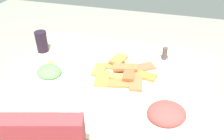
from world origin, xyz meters
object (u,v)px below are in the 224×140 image
object	(u,v)px
salad_plate_greens	(166,114)
soda_can	(42,42)
paper_napkin	(81,108)
fork	(83,104)
pide_platter	(122,73)
spoon	(79,110)
dining_table	(106,89)
drinking_glass	(83,43)
salad_plate_rice	(49,72)
condiment_caddy	(167,57)

from	to	relation	value
salad_plate_greens	soda_can	distance (m)	0.82
salad_plate_greens	paper_napkin	distance (m)	0.34
soda_can	fork	world-z (taller)	soda_can
pide_platter	paper_napkin	size ratio (longest dim) A/B	2.40
spoon	salad_plate_greens	bearing A→B (deg)	-168.34
dining_table	spoon	world-z (taller)	spoon
pide_platter	spoon	distance (m)	0.31
pide_platter	spoon	xyz separation A→B (m)	(0.10, 0.29, -0.01)
paper_napkin	spoon	xyz separation A→B (m)	(0.00, 0.02, 0.00)
salad_plate_greens	soda_can	size ratio (longest dim) A/B	1.76
salad_plate_greens	drinking_glass	bearing A→B (deg)	-39.47
drinking_glass	spoon	bearing A→B (deg)	110.37
paper_napkin	salad_plate_rice	bearing A→B (deg)	-36.22
pide_platter	soda_can	xyz separation A→B (m)	(0.50, -0.11, 0.05)
salad_plate_greens	condiment_caddy	distance (m)	0.44
pide_platter	paper_napkin	world-z (taller)	pide_platter
salad_plate_greens	pide_platter	bearing A→B (deg)	-45.11
soda_can	fork	xyz separation A→B (m)	(-0.40, 0.37, -0.06)
dining_table	spoon	bearing A→B (deg)	84.34
salad_plate_rice	soda_can	bearing A→B (deg)	-53.19
pide_platter	salad_plate_greens	xyz separation A→B (m)	(-0.24, 0.24, 0.01)
salad_plate_rice	fork	world-z (taller)	salad_plate_rice
fork	dining_table	bearing A→B (deg)	-96.87
salad_plate_greens	salad_plate_rice	size ratio (longest dim) A/B	1.11
salad_plate_greens	fork	size ratio (longest dim) A/B	1.34
pide_platter	drinking_glass	bearing A→B (deg)	-33.93
dining_table	spoon	distance (m)	0.29
dining_table	paper_napkin	bearing A→B (deg)	83.94
pide_platter	condiment_caddy	world-z (taller)	condiment_caddy
soda_can	paper_napkin	size ratio (longest dim) A/B	0.83
drinking_glass	spoon	xyz separation A→B (m)	(-0.18, 0.49, -0.04)
drinking_glass	fork	distance (m)	0.49
dining_table	fork	distance (m)	0.26
fork	soda_can	bearing A→B (deg)	-43.23
soda_can	spoon	xyz separation A→B (m)	(-0.40, 0.41, -0.06)
salad_plate_rice	spoon	bearing A→B (deg)	141.09
salad_plate_greens	salad_plate_rice	xyz separation A→B (m)	(0.58, -0.14, -0.00)
spoon	pide_platter	bearing A→B (deg)	-107.12
salad_plate_rice	condiment_caddy	xyz separation A→B (m)	(-0.55, -0.30, 0.01)
pide_platter	drinking_glass	world-z (taller)	drinking_glass
pide_platter	salad_plate_rice	world-z (taller)	salad_plate_rice
dining_table	salad_plate_greens	world-z (taller)	salad_plate_greens
pide_platter	condiment_caddy	bearing A→B (deg)	-135.95
paper_napkin	condiment_caddy	xyz separation A→B (m)	(-0.31, -0.47, 0.02)
pide_platter	fork	bearing A→B (deg)	68.20
fork	condiment_caddy	xyz separation A→B (m)	(-0.31, -0.46, 0.02)
dining_table	condiment_caddy	size ratio (longest dim) A/B	11.26
drinking_glass	fork	world-z (taller)	drinking_glass
paper_napkin	spoon	distance (m)	0.02
pide_platter	salad_plate_rice	xyz separation A→B (m)	(0.34, 0.10, 0.01)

